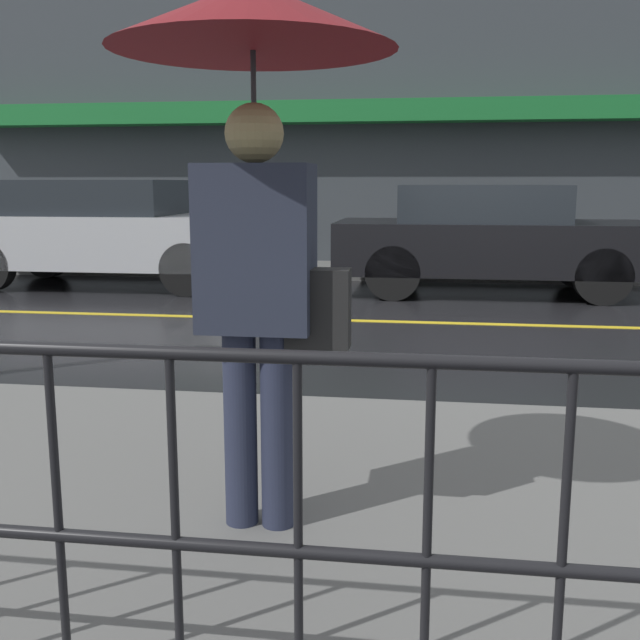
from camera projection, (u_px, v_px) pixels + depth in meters
ground_plane at (458, 323)px, 7.85m from camera, size 80.00×80.00×0.00m
sidewalk_near at (502, 521)px, 3.15m from camera, size 28.00×3.06×0.11m
sidewalk_far at (449, 272)px, 11.90m from camera, size 28.00×1.75×0.11m
lane_marking at (458, 323)px, 7.85m from camera, size 25.20×0.12×0.01m
building_storefront at (452, 105)px, 12.39m from camera, size 28.00×0.85×5.45m
railing_foreground at (565, 503)px, 1.79m from camera, size 12.00×0.04×0.95m
pedestrian at (255, 103)px, 2.71m from camera, size 1.04×1.04×2.05m
car_silver at (106, 231)px, 10.59m from camera, size 4.48×1.79×1.49m
car_black at (489, 238)px, 9.85m from camera, size 4.07×1.73×1.43m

